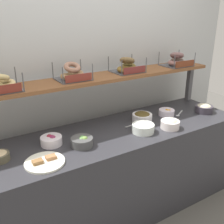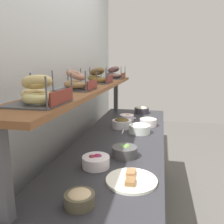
{
  "view_description": "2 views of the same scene",
  "coord_description": "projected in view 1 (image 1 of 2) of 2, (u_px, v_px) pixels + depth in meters",
  "views": [
    {
      "loc": [
        -1.14,
        -1.76,
        1.84
      ],
      "look_at": [
        -0.01,
        0.09,
        0.99
      ],
      "focal_mm": 42.75,
      "sensor_mm": 36.0,
      "label": 1
    },
    {
      "loc": [
        -1.83,
        -0.31,
        1.48
      ],
      "look_at": [
        -0.05,
        0.07,
        1.08
      ],
      "focal_mm": 37.04,
      "sensor_mm": 36.0,
      "label": 2
    }
  ],
  "objects": [
    {
      "name": "deli_counter",
      "position": [
        118.0,
        172.0,
        2.47
      ],
      "size": [
        2.37,
        0.7,
        0.85
      ],
      "primitive_type": "cube",
      "color": "#2D2D33",
      "rests_on": "ground_plane"
    },
    {
      "name": "bowl_hummus",
      "position": [
        0.0,
        156.0,
        1.85
      ],
      "size": [
        0.14,
        0.14,
        0.07
      ],
      "color": "brown",
      "rests_on": "deli_counter"
    },
    {
      "name": "bowl_beet_salad",
      "position": [
        51.0,
        140.0,
        2.06
      ],
      "size": [
        0.17,
        0.17,
        0.08
      ],
      "color": "white",
      "rests_on": "deli_counter"
    },
    {
      "name": "bowl_chocolate_spread",
      "position": [
        142.0,
        117.0,
        2.48
      ],
      "size": [
        0.19,
        0.19,
        0.1
      ],
      "color": "white",
      "rests_on": "deli_counter"
    },
    {
      "name": "bagel_basket_everything",
      "position": [
        73.0,
        74.0,
        2.23
      ],
      "size": [
        0.27,
        0.25,
        0.15
      ],
      "color": "#4C4C51",
      "rests_on": "upper_shelf"
    },
    {
      "name": "bowl_tuna_salad",
      "position": [
        204.0,
        108.0,
        2.71
      ],
      "size": [
        0.18,
        0.18,
        0.09
      ],
      "color": "#39333D",
      "rests_on": "deli_counter"
    },
    {
      "name": "serving_spoon_near_plate",
      "position": [
        136.0,
        124.0,
        2.42
      ],
      "size": [
        0.18,
        0.03,
        0.01
      ],
      "color": "#B7B7BC",
      "rests_on": "deli_counter"
    },
    {
      "name": "serving_spoon_by_edge",
      "position": [
        179.0,
        114.0,
        2.65
      ],
      "size": [
        0.16,
        0.1,
        0.01
      ],
      "color": "#B7B7BC",
      "rests_on": "deli_counter"
    },
    {
      "name": "bagel_basket_cinnamon_raisin",
      "position": [
        127.0,
        67.0,
        2.49
      ],
      "size": [
        0.28,
        0.26,
        0.15
      ],
      "color": "#4C4C51",
      "rests_on": "upper_shelf"
    },
    {
      "name": "bowl_fruit_salad",
      "position": [
        167.0,
        112.0,
        2.63
      ],
      "size": [
        0.15,
        0.15,
        0.07
      ],
      "color": "white",
      "rests_on": "deli_counter"
    },
    {
      "name": "bagel_basket_poppy",
      "position": [
        177.0,
        61.0,
        2.76
      ],
      "size": [
        0.29,
        0.26,
        0.15
      ],
      "color": "#4C4C51",
      "rests_on": "upper_shelf"
    },
    {
      "name": "serving_plate_white",
      "position": [
        45.0,
        162.0,
        1.82
      ],
      "size": [
        0.28,
        0.28,
        0.04
      ],
      "color": "white",
      "rests_on": "deli_counter"
    },
    {
      "name": "upper_shelf",
      "position": [
        102.0,
        77.0,
        2.38
      ],
      "size": [
        2.33,
        0.32,
        0.03
      ],
      "primitive_type": "cube",
      "color": "brown",
      "rests_on": "shelf_riser_left"
    },
    {
      "name": "shelf_riser_right",
      "position": [
        189.0,
        83.0,
        3.0
      ],
      "size": [
        0.05,
        0.05,
        0.4
      ],
      "primitive_type": "cube",
      "color": "#4C4C51",
      "rests_on": "deli_counter"
    },
    {
      "name": "bowl_cream_cheese",
      "position": [
        143.0,
        127.0,
        2.27
      ],
      "size": [
        0.19,
        0.19,
        0.09
      ],
      "color": "white",
      "rests_on": "deli_counter"
    },
    {
      "name": "ground_plane",
      "position": [
        117.0,
        209.0,
        2.62
      ],
      "size": [
        8.0,
        8.0,
        0.0
      ],
      "primitive_type": "plane",
      "color": "#595651"
    },
    {
      "name": "back_wall",
      "position": [
        88.0,
        78.0,
        2.62
      ],
      "size": [
        3.57,
        0.06,
        2.4
      ],
      "primitive_type": "cube",
      "color": "#B7BBBC",
      "rests_on": "ground_plane"
    },
    {
      "name": "bowl_veggie_mix",
      "position": [
        82.0,
        142.0,
        2.04
      ],
      "size": [
        0.17,
        0.17,
        0.08
      ],
      "color": "#4B4B4C",
      "rests_on": "deli_counter"
    },
    {
      "name": "bagel_basket_plain",
      "position": [
        0.0,
        84.0,
        1.92
      ],
      "size": [
        0.28,
        0.25,
        0.15
      ],
      "color": "#4C4C51",
      "rests_on": "upper_shelf"
    },
    {
      "name": "bowl_scallion_spread",
      "position": [
        170.0,
        123.0,
        2.34
      ],
      "size": [
        0.17,
        0.17,
        0.09
      ],
      "color": "white",
      "rests_on": "deli_counter"
    }
  ]
}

